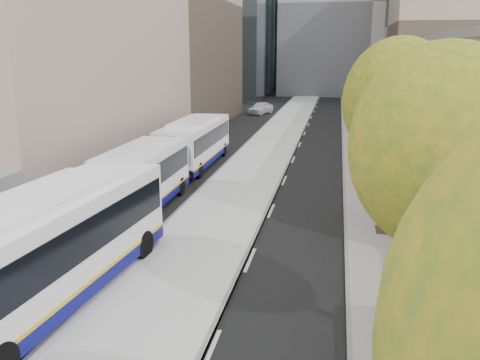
# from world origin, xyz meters

# --- Properties ---
(bus_platform) EXTENTS (4.25, 150.00, 0.15)m
(bus_platform) POSITION_xyz_m (-3.88, 35.00, 0.07)
(bus_platform) COLOR silver
(bus_platform) RESTS_ON ground
(sidewalk) EXTENTS (4.75, 150.00, 0.08)m
(sidewalk) POSITION_xyz_m (4.12, 35.00, 0.04)
(sidewalk) COLOR gray
(sidewalk) RESTS_ON ground
(building_tan) EXTENTS (18.00, 92.00, 8.00)m
(building_tan) POSITION_xyz_m (15.50, 64.00, 4.00)
(building_tan) COLOR gray
(building_tan) RESTS_ON ground
(building_far_block) EXTENTS (30.00, 18.00, 30.00)m
(building_far_block) POSITION_xyz_m (6.00, 96.00, 15.00)
(building_far_block) COLOR #A39C96
(building_far_block) RESTS_ON ground
(tree_c) EXTENTS (4.20, 4.20, 7.28)m
(tree_c) POSITION_xyz_m (3.60, 13.00, 5.25)
(tree_c) COLOR black
(tree_c) RESTS_ON sidewalk
(tree_d) EXTENTS (4.40, 4.40, 7.60)m
(tree_d) POSITION_xyz_m (3.60, 22.00, 5.47)
(tree_d) COLOR black
(tree_d) RESTS_ON sidewalk
(bus_far) EXTENTS (2.59, 17.40, 2.90)m
(bus_far) POSITION_xyz_m (-7.89, 28.98, 1.58)
(bus_far) COLOR white
(bus_far) RESTS_ON ground
(distant_car) EXTENTS (2.99, 4.65, 1.47)m
(distant_car) POSITION_xyz_m (-7.92, 62.19, 0.74)
(distant_car) COLOR silver
(distant_car) RESTS_ON ground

